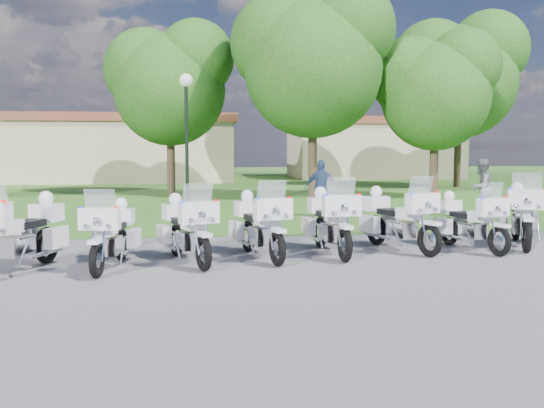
{
  "coord_description": "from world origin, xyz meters",
  "views": [
    {
      "loc": [
        -0.95,
        -11.37,
        2.15
      ],
      "look_at": [
        0.54,
        1.2,
        0.95
      ],
      "focal_mm": 40.0,
      "sensor_mm": 36.0,
      "label": 1
    }
  ],
  "objects": [
    {
      "name": "ground",
      "position": [
        0.0,
        0.0,
        0.0
      ],
      "size": [
        100.0,
        100.0,
        0.0
      ],
      "primitive_type": "plane",
      "color": "#5B5B60",
      "rests_on": "ground"
    },
    {
      "name": "grass_lawn",
      "position": [
        0.0,
        27.0,
        0.0
      ],
      "size": [
        100.0,
        48.0,
        0.01
      ],
      "primitive_type": "cube",
      "color": "#38641F",
      "rests_on": "ground"
    },
    {
      "name": "motorcycle_0",
      "position": [
        -4.04,
        -0.57,
        0.68
      ],
      "size": [
        1.33,
        2.32,
        1.63
      ],
      "rotation": [
        0.0,
        0.0,
        2.78
      ],
      "color": "black",
      "rests_on": "ground"
    },
    {
      "name": "motorcycle_1",
      "position": [
        -2.53,
        -0.44,
        0.61
      ],
      "size": [
        0.88,
        2.17,
        1.46
      ],
      "rotation": [
        0.0,
        0.0,
        3.01
      ],
      "color": "black",
      "rests_on": "ground"
    },
    {
      "name": "motorcycle_2",
      "position": [
        -1.22,
        -0.08,
        0.64
      ],
      "size": [
        1.2,
        2.18,
        1.52
      ],
      "rotation": [
        0.0,
        0.0,
        3.47
      ],
      "color": "black",
      "rests_on": "ground"
    },
    {
      "name": "motorcycle_3",
      "position": [
        0.18,
        0.25,
        0.65
      ],
      "size": [
        1.11,
        2.26,
        1.55
      ],
      "rotation": [
        0.0,
        0.0,
        3.39
      ],
      "color": "black",
      "rests_on": "ground"
    },
    {
      "name": "motorcycle_4",
      "position": [
        1.64,
        0.52,
        0.66
      ],
      "size": [
        0.87,
        2.36,
        1.58
      ],
      "rotation": [
        0.0,
        0.0,
        3.22
      ],
      "color": "black",
      "rests_on": "ground"
    },
    {
      "name": "motorcycle_5",
      "position": [
        3.13,
        0.8,
        0.66
      ],
      "size": [
        1.3,
        2.24,
        1.58
      ],
      "rotation": [
        0.0,
        0.0,
        3.51
      ],
      "color": "black",
      "rests_on": "ground"
    },
    {
      "name": "motorcycle_6",
      "position": [
        4.64,
        0.65,
        0.61
      ],
      "size": [
        1.05,
        2.12,
        1.45
      ],
      "rotation": [
        0.0,
        0.0,
        3.4
      ],
      "color": "black",
      "rests_on": "ground"
    },
    {
      "name": "motorcycle_7",
      "position": [
        5.99,
        1.02,
        0.68
      ],
      "size": [
        1.36,
        2.3,
        1.63
      ],
      "rotation": [
        0.0,
        0.0,
        2.76
      ],
      "color": "black",
      "rests_on": "ground"
    },
    {
      "name": "lamp_post",
      "position": [
        -1.39,
        9.22,
        3.42
      ],
      "size": [
        0.44,
        0.44,
        4.57
      ],
      "color": "black",
      "rests_on": "ground"
    },
    {
      "name": "tree_1",
      "position": [
        -2.31,
        16.49,
        5.15
      ],
      "size": [
        5.83,
        4.98,
        7.78
      ],
      "color": "#38281C",
      "rests_on": "ground"
    },
    {
      "name": "tree_2",
      "position": [
        3.65,
        13.55,
        5.87
      ],
      "size": [
        6.66,
        5.68,
        8.87
      ],
      "color": "#38281C",
      "rests_on": "ground"
    },
    {
      "name": "tree_3",
      "position": [
        8.83,
        13.31,
        4.66
      ],
      "size": [
        5.28,
        4.51,
        7.04
      ],
      "color": "#38281C",
      "rests_on": "ground"
    },
    {
      "name": "tree_4",
      "position": [
        12.56,
        19.46,
        6.08
      ],
      "size": [
        6.89,
        5.88,
        9.18
      ],
      "color": "#38281C",
      "rests_on": "ground"
    },
    {
      "name": "building_west",
      "position": [
        -6.0,
        28.0,
        2.07
      ],
      "size": [
        14.56,
        8.32,
        4.1
      ],
      "color": "#BDAD88",
      "rests_on": "ground"
    },
    {
      "name": "building_east",
      "position": [
        11.0,
        30.0,
        2.07
      ],
      "size": [
        11.44,
        7.28,
        4.1
      ],
      "color": "#BDAD88",
      "rests_on": "ground"
    },
    {
      "name": "bystander_b",
      "position": [
        7.55,
        6.15,
        0.89
      ],
      "size": [
        1.09,
        1.02,
        1.77
      ],
      "primitive_type": "imported",
      "rotation": [
        0.0,
        0.0,
        -2.59
      ],
      "color": "slate",
      "rests_on": "ground"
    },
    {
      "name": "bystander_c",
      "position": [
        2.75,
        6.93,
        0.87
      ],
      "size": [
        1.08,
        0.63,
        1.73
      ],
      "primitive_type": "imported",
      "rotation": [
        0.0,
        0.0,
        2.92
      ],
      "color": "navy",
      "rests_on": "ground"
    }
  ]
}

